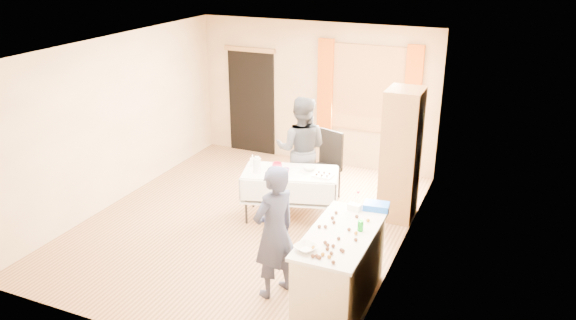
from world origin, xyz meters
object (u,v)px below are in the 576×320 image
at_px(party_table, 290,190).
at_px(girl, 274,232).
at_px(cabinet, 401,155).
at_px(chair, 324,178).
at_px(counter, 340,268).
at_px(woman, 301,149).

relative_size(party_table, girl, 0.95).
height_order(cabinet, party_table, cabinet).
bearing_deg(chair, counter, -47.65).
height_order(counter, woman, woman).
distance_m(chair, girl, 2.80).
distance_m(party_table, woman, 0.80).
xyz_separation_m(chair, woman, (-0.31, -0.20, 0.52)).
bearing_deg(counter, woman, 121.29).
relative_size(chair, girl, 0.68).
relative_size(party_table, chair, 1.40).
distance_m(girl, woman, 2.63).
relative_size(party_table, woman, 0.90).
height_order(cabinet, counter, cabinet).
bearing_deg(woman, chair, -160.88).
xyz_separation_m(cabinet, chair, (-1.26, 0.19, -0.66)).
bearing_deg(cabinet, girl, -108.68).
bearing_deg(woman, girl, 92.75).
bearing_deg(counter, cabinet, 87.64).
bearing_deg(cabinet, chair, 171.60).
distance_m(party_table, chair, 0.91).
xyz_separation_m(party_table, chair, (0.21, 0.87, -0.12)).
bearing_deg(girl, counter, 123.16).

